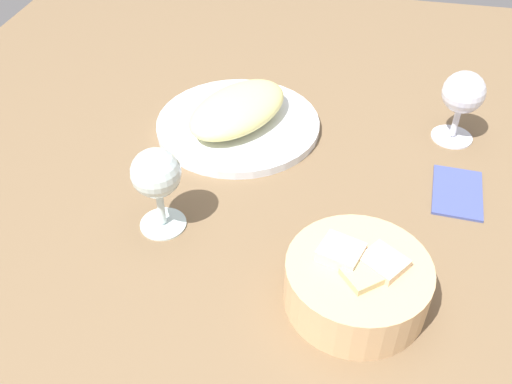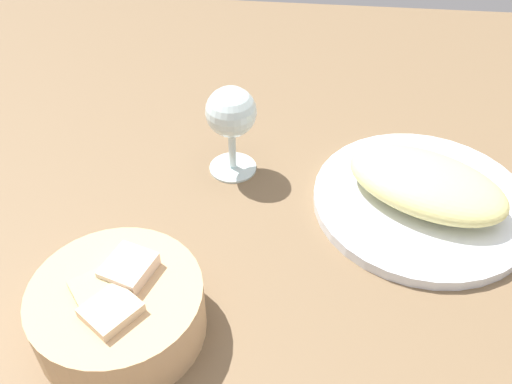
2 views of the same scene
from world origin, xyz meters
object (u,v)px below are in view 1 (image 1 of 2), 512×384
(bread_basket, at_px, (357,282))
(folded_napkin, at_px, (458,191))
(plate, at_px, (238,124))
(wine_glass_near, at_px, (157,178))
(wine_glass_far, at_px, (463,96))

(bread_basket, relative_size, folded_napkin, 1.54)
(plate, xyz_separation_m, bread_basket, (0.32, 0.22, 0.03))
(wine_glass_near, bearing_deg, bread_basket, 74.01)
(plate, height_order, folded_napkin, plate)
(wine_glass_far, bearing_deg, plate, -82.81)
(wine_glass_near, relative_size, folded_napkin, 1.13)
(plate, height_order, wine_glass_near, wine_glass_near)
(bread_basket, relative_size, wine_glass_far, 1.43)
(plate, height_order, wine_glass_far, wine_glass_far)
(plate, distance_m, bread_basket, 0.39)
(wine_glass_far, distance_m, folded_napkin, 0.16)
(bread_basket, height_order, wine_glass_near, wine_glass_near)
(bread_basket, distance_m, folded_napkin, 0.26)
(plate, relative_size, bread_basket, 1.59)
(wine_glass_far, xyz_separation_m, folded_napkin, (0.14, 0.00, -0.07))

